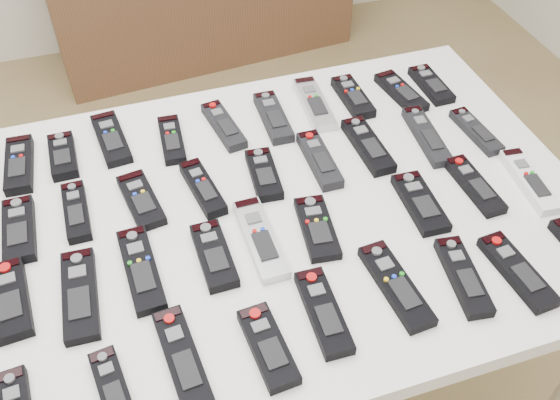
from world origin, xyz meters
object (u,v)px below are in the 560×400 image
object	(u,v)px
remote_7	(353,97)
remote_23	(260,239)
remote_21	(141,269)
remote_24	(317,228)
remote_10	(19,230)
remote_17	(427,136)
remote_6	(314,104)
remote_9	(431,85)
remote_32	(323,312)
remote_12	(141,200)
remote_11	(76,212)
remote_14	(264,174)
remote_4	(224,126)
remote_34	(463,276)
remote_26	(474,185)
remote_33	(396,285)
remote_35	(517,271)
table	(280,226)
remote_2	(111,139)
remote_18	(476,131)
remote_16	(368,146)
remote_27	(530,181)
remote_22	(214,255)
remote_30	(183,359)
remote_13	(203,188)
remote_25	(420,203)
remote_29	(113,389)
remote_20	(80,295)
remote_3	(172,140)
remote_19	(11,299)
remote_8	(401,92)
remote_5	(273,117)
remote_31	(268,346)
remote_15	(319,160)

from	to	relation	value
remote_7	remote_23	xyz separation A→B (m)	(-0.34, -0.36, -0.00)
remote_21	remote_24	xyz separation A→B (m)	(0.34, -0.00, -0.00)
remote_10	remote_17	world-z (taller)	remote_10
remote_6	remote_7	world-z (taller)	same
remote_9	remote_32	xyz separation A→B (m)	(-0.50, -0.55, 0.00)
remote_12	remote_24	world-z (taller)	remote_12
remote_11	remote_7	bearing A→B (deg)	14.76
remote_14	remote_17	world-z (taller)	same
remote_4	remote_34	world-z (taller)	same
remote_21	remote_26	size ratio (longest dim) A/B	1.15
remote_9	remote_33	size ratio (longest dim) A/B	0.78
remote_34	remote_35	world-z (taller)	remote_34
table	remote_2	world-z (taller)	remote_2
remote_18	remote_35	size ratio (longest dim) A/B	0.91
remote_16	remote_27	xyz separation A→B (m)	(0.28, -0.21, -0.00)
remote_4	remote_22	world-z (taller)	remote_22
remote_6	remote_30	xyz separation A→B (m)	(-0.44, -0.58, -0.00)
remote_11	remote_13	size ratio (longest dim) A/B	0.96
remote_21	remote_25	distance (m)	0.56
remote_7	remote_29	size ratio (longest dim) A/B	1.10
table	remote_10	distance (m)	0.51
remote_2	remote_20	distance (m)	0.43
remote_3	remote_23	size ratio (longest dim) A/B	0.77
remote_33	remote_32	bearing A→B (deg)	-178.78
remote_24	remote_11	bearing A→B (deg)	163.67
remote_18	remote_30	xyz separation A→B (m)	(-0.76, -0.37, 0.00)
remote_16	remote_19	distance (m)	0.78
remote_14	remote_21	xyz separation A→B (m)	(-0.29, -0.17, -0.00)
remote_3	remote_8	bearing A→B (deg)	4.53
remote_9	remote_5	bearing A→B (deg)	-179.68
remote_3	remote_19	xyz separation A→B (m)	(-0.35, -0.35, 0.00)
remote_11	remote_12	distance (m)	0.13
remote_21	remote_34	distance (m)	0.59
remote_12	remote_26	xyz separation A→B (m)	(0.67, -0.17, 0.00)
remote_11	remote_25	size ratio (longest dim) A/B	0.95
remote_5	remote_31	bearing A→B (deg)	-106.66
remote_4	remote_15	xyz separation A→B (m)	(0.17, -0.18, 0.00)
table	remote_2	size ratio (longest dim) A/B	7.02
remote_2	remote_17	xyz separation A→B (m)	(0.68, -0.21, 0.00)
remote_18	remote_4	bearing A→B (deg)	156.01
remote_18	remote_22	size ratio (longest dim) A/B	1.02
remote_17	remote_29	xyz separation A→B (m)	(-0.75, -0.41, 0.00)
remote_17	remote_22	xyz separation A→B (m)	(-0.54, -0.19, 0.00)
remote_15	remote_23	xyz separation A→B (m)	(-0.19, -0.18, -0.00)
remote_13	remote_24	world-z (taller)	remote_13
remote_21	remote_31	xyz separation A→B (m)	(0.17, -0.23, 0.00)
remote_19	remote_31	xyz separation A→B (m)	(0.40, -0.23, -0.00)
remote_2	remote_34	distance (m)	0.81
remote_34	remote_6	bearing A→B (deg)	105.58
remote_27	remote_31	world-z (taller)	remote_31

